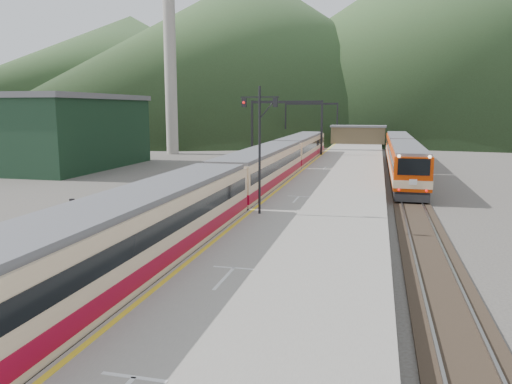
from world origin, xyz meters
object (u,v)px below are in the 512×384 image
(main_train, at_px, (263,169))
(second_train, at_px, (402,156))
(worker, at_px, (92,243))
(signal_mast, at_px, (260,137))

(main_train, relative_size, second_train, 1.71)
(second_train, relative_size, worker, 23.70)
(signal_mast, bearing_deg, main_train, 102.07)
(second_train, bearing_deg, worker, -113.15)
(second_train, xyz_separation_m, signal_mast, (-9.03, -28.42, 3.48))
(signal_mast, bearing_deg, second_train, 72.38)
(signal_mast, bearing_deg, worker, -130.52)
(main_train, height_order, signal_mast, signal_mast)
(main_train, distance_m, signal_mast, 12.25)
(main_train, bearing_deg, second_train, 55.72)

